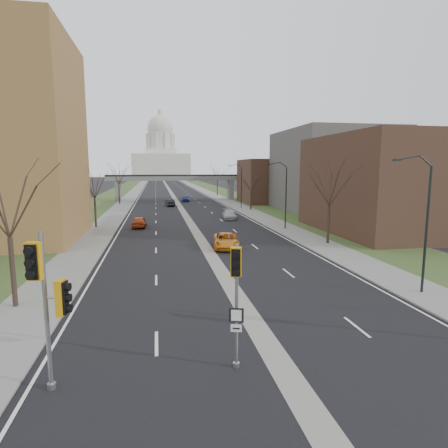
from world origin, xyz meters
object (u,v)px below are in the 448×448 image
object	(u,v)px
car_left_near	(139,222)
car_right_far	(185,198)
signal_pole_left	(48,290)
signal_pole_median	(236,285)
car_right_near	(226,241)
car_right_mid	(229,215)
car_left_far	(170,203)

from	to	relation	value
car_left_near	car_right_far	xyz separation A→B (m)	(9.32, 39.23, 0.00)
signal_pole_left	car_right_far	size ratio (longest dim) A/B	1.29
signal_pole_median	car_right_near	xyz separation A→B (m)	(3.89, 22.99, -2.81)
car_left_near	car_right_mid	size ratio (longest dim) A/B	0.90
car_left_near	car_right_near	distance (m)	17.78
signal_pole_left	car_right_near	xyz separation A→B (m)	(10.61, 23.25, -3.08)
car_left_near	car_right_mid	distance (m)	15.00
signal_pole_left	signal_pole_median	world-z (taller)	signal_pole_left
car_right_mid	signal_pole_left	bearing A→B (deg)	-101.82
car_right_far	car_left_far	bearing A→B (deg)	-105.37
signal_pole_left	signal_pole_median	bearing A→B (deg)	13.32
car_left_far	car_right_near	bearing A→B (deg)	89.56
car_right_near	car_right_mid	size ratio (longest dim) A/B	1.07
car_right_far	car_right_mid	bearing A→B (deg)	-76.79
car_left_far	signal_pole_left	bearing A→B (deg)	78.70
signal_pole_median	car_right_mid	bearing A→B (deg)	94.76
signal_pole_median	car_right_far	distance (m)	77.58
signal_pole_left	car_left_far	distance (m)	67.41
car_left_far	car_right_far	world-z (taller)	car_right_far
car_right_near	signal_pole_median	bearing A→B (deg)	-91.88
car_left_far	car_right_near	world-z (taller)	same
car_left_near	car_right_mid	world-z (taller)	car_left_near
signal_pole_left	car_left_far	world-z (taller)	signal_pole_left
signal_pole_left	car_left_far	xyz separation A→B (m)	(6.61, 67.02, -3.08)
signal_pole_left	car_right_far	distance (m)	78.48
signal_pole_median	car_left_far	size ratio (longest dim) A/B	1.13
signal_pole_left	car_right_mid	distance (m)	47.12
car_right_near	car_right_far	size ratio (longest dim) A/B	1.18
signal_pole_median	car_right_far	size ratio (longest dim) A/B	1.13
car_left_far	car_right_mid	bearing A→B (deg)	105.04
car_left_near	car_left_far	distance (m)	29.04
car_left_far	car_right_mid	distance (m)	24.05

